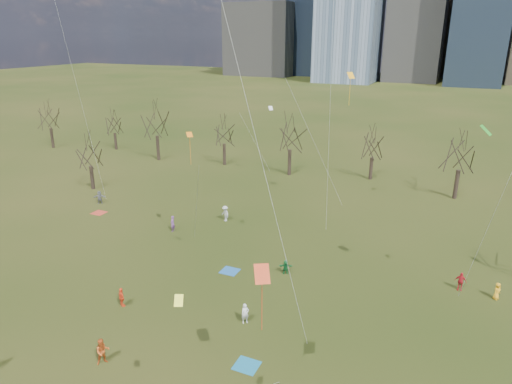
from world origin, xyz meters
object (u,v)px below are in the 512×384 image
at_px(blanket_navy, 230,271).
at_px(person_1, 245,314).
at_px(blanket_crimson, 99,213).
at_px(person_4, 122,297).
at_px(blanket_teal, 247,365).
at_px(person_2, 103,351).

relative_size(blanket_navy, person_1, 0.98).
xyz_separation_m(blanket_crimson, person_4, (16.22, -15.02, 0.81)).
height_order(blanket_teal, person_4, person_4).
xyz_separation_m(person_1, person_2, (-6.66, -8.00, 0.13)).
xyz_separation_m(blanket_navy, person_2, (-1.89, -14.61, 0.93)).
xyz_separation_m(blanket_teal, person_1, (-2.16, 4.28, 0.80)).
bearing_deg(person_4, blanket_teal, -162.39).
distance_m(blanket_teal, person_1, 4.86).
xyz_separation_m(blanket_navy, blanket_crimson, (-21.47, 6.29, 0.00)).
bearing_deg(blanket_crimson, person_1, -26.17).
distance_m(person_1, person_2, 10.41).
height_order(blanket_navy, person_1, person_1).
bearing_deg(blanket_crimson, person_2, -46.87).
relative_size(blanket_teal, person_1, 0.98).
distance_m(blanket_teal, person_4, 12.40).
relative_size(blanket_teal, person_4, 0.96).
bearing_deg(person_1, person_4, 146.81).
xyz_separation_m(blanket_navy, person_4, (-5.25, -8.73, 0.81)).
relative_size(blanket_navy, blanket_crimson, 1.00).
bearing_deg(person_2, blanket_crimson, 81.90).
bearing_deg(person_4, blanket_crimson, -15.12).
distance_m(blanket_teal, blanket_navy, 12.91).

